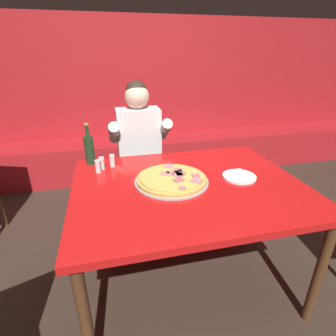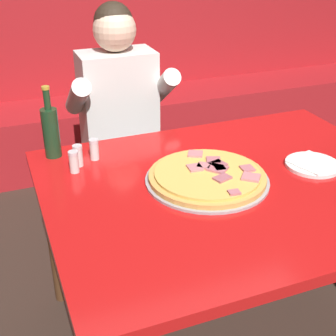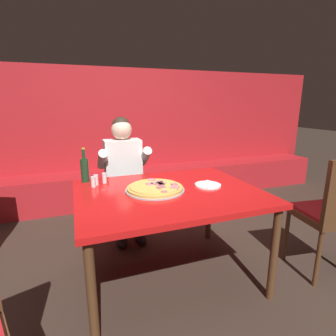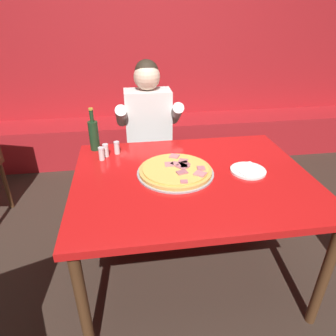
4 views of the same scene
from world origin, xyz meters
The scene contains 11 objects.
ground_plane centered at (0.00, 0.00, 0.00)m, with size 24.00×24.00×0.00m, color #33261E.
booth_wall_panel centered at (0.00, 2.18, 0.95)m, with size 6.80×0.16×1.90m, color #A3191E.
booth_bench centered at (0.00, 1.86, 0.23)m, with size 6.46×0.48×0.46m, color #A3191E.
main_dining_table centered at (0.00, 0.00, 0.69)m, with size 1.37×1.08×0.76m.
pizza centered at (-0.09, 0.04, 0.78)m, with size 0.45×0.45×0.05m.
plate_white_paper centered at (0.34, 0.00, 0.77)m, with size 0.21×0.21×0.02m.
beer_bottle centered at (-0.58, 0.46, 0.87)m, with size 0.07×0.07×0.29m.
shaker_red_pepper_flakes centered at (-0.53, 0.29, 0.80)m, with size 0.04×0.04×0.09m.
shaker_black_pepper centered at (-0.43, 0.37, 0.80)m, with size 0.04×0.04×0.09m.
shaker_parmesan centered at (-0.51, 0.34, 0.80)m, with size 0.04×0.04×0.09m.
diner_seated_blue_shirt centered at (-0.17, 0.85, 0.71)m, with size 0.53×0.53×1.27m.
Camera 2 is at (-0.77, -1.29, 1.60)m, focal length 50.00 mm.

